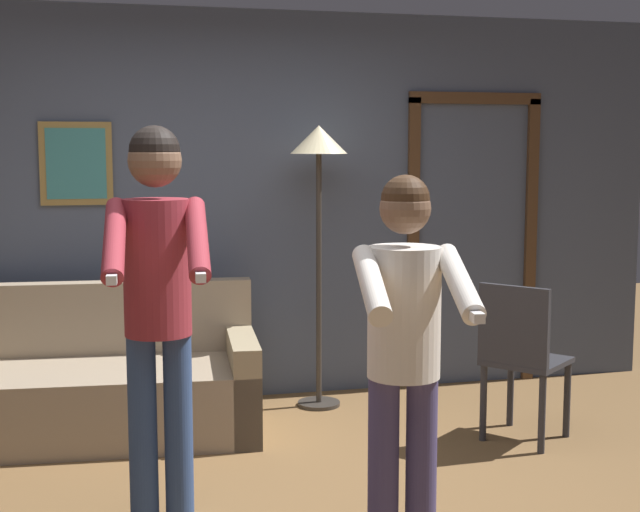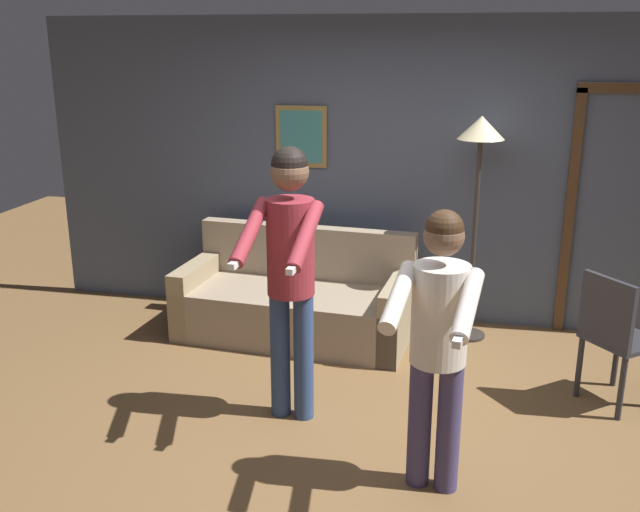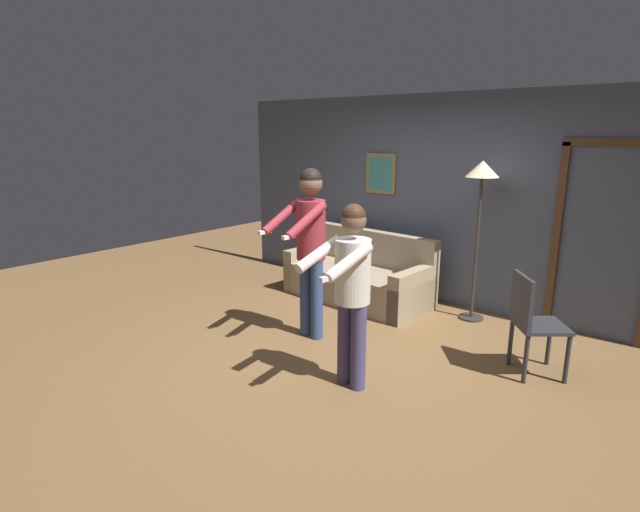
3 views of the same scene
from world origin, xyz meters
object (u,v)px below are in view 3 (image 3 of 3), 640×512
object	(u,v)px
couch	(359,279)
person_standing_right	(351,281)
torchiere_lamp	(481,186)
dining_chair_distant	(532,319)
person_standing_left	(310,237)

from	to	relation	value
couch	person_standing_right	xyz separation A→B (m)	(1.26, -1.93, 0.67)
torchiere_lamp	person_standing_right	size ratio (longest dim) A/B	1.16
torchiere_lamp	dining_chair_distant	world-z (taller)	torchiere_lamp
couch	person_standing_right	world-z (taller)	person_standing_right
person_standing_left	person_standing_right	bearing A→B (deg)	-31.74
couch	dining_chair_distant	bearing A→B (deg)	-16.99
couch	dining_chair_distant	world-z (taller)	dining_chair_distant
dining_chair_distant	person_standing_left	bearing A→B (deg)	-163.51
couch	person_standing_right	size ratio (longest dim) A/B	1.23
couch	dining_chair_distant	distance (m)	2.50
person_standing_left	person_standing_right	world-z (taller)	person_standing_left
torchiere_lamp	dining_chair_distant	size ratio (longest dim) A/B	1.98
person_standing_right	person_standing_left	bearing A→B (deg)	148.26
torchiere_lamp	person_standing_left	size ratio (longest dim) A/B	1.02
torchiere_lamp	dining_chair_distant	distance (m)	1.72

